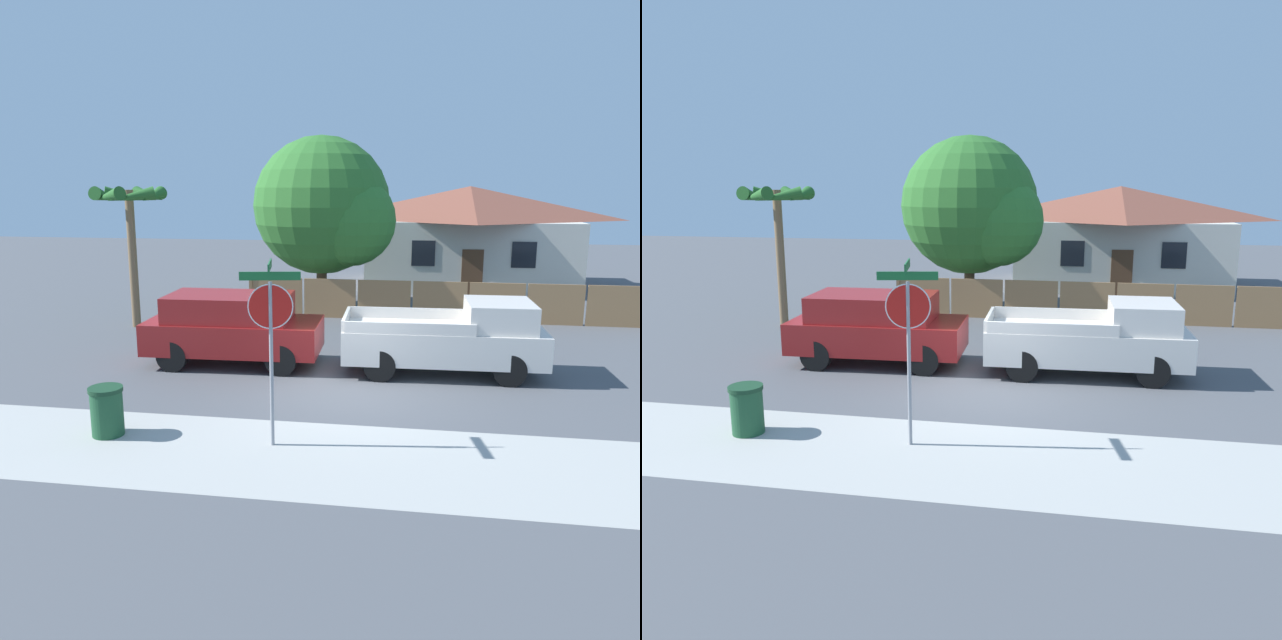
{
  "view_description": "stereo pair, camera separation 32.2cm",
  "coord_description": "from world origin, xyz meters",
  "views": [
    {
      "loc": [
        1.5,
        -13.58,
        4.64
      ],
      "look_at": [
        -0.72,
        0.37,
        1.6
      ],
      "focal_mm": 35.0,
      "sensor_mm": 36.0,
      "label": 1
    },
    {
      "loc": [
        1.82,
        -13.52,
        4.64
      ],
      "look_at": [
        -0.72,
        0.37,
        1.6
      ],
      "focal_mm": 35.0,
      "sensor_mm": 36.0,
      "label": 2
    }
  ],
  "objects": [
    {
      "name": "oak_tree",
      "position": [
        -1.94,
        9.85,
        3.81
      ],
      "size": [
        5.4,
        5.15,
        6.5
      ],
      "color": "brown",
      "rests_on": "ground"
    },
    {
      "name": "stop_sign",
      "position": [
        -1.03,
        -3.17,
        2.33
      ],
      "size": [
        1.05,
        0.95,
        3.37
      ],
      "rotation": [
        0.0,
        0.0,
        0.19
      ],
      "color": "gray",
      "rests_on": "ground"
    },
    {
      "name": "house",
      "position": [
        3.77,
        16.76,
        2.4
      ],
      "size": [
        10.05,
        6.64,
        4.64
      ],
      "color": "beige",
      "rests_on": "ground"
    },
    {
      "name": "wooden_fence",
      "position": [
        3.23,
        8.18,
        0.7
      ],
      "size": [
        15.6,
        0.12,
        1.5
      ],
      "color": "#997047",
      "rests_on": "ground"
    },
    {
      "name": "ground_plane",
      "position": [
        0.0,
        0.0,
        0.0
      ],
      "size": [
        80.0,
        80.0,
        0.0
      ],
      "primitive_type": "plane",
      "color": "#4C4F54"
    },
    {
      "name": "sidewalk_strip",
      "position": [
        0.0,
        -3.6,
        0.0
      ],
      "size": [
        36.0,
        3.2,
        0.01
      ],
      "color": "#A3A39E",
      "rests_on": "ground"
    },
    {
      "name": "orange_pickup",
      "position": [
        2.37,
        1.89,
        0.91
      ],
      "size": [
        4.99,
        2.13,
        1.87
      ],
      "rotation": [
        0.0,
        0.0,
        0.03
      ],
      "color": "silver",
      "rests_on": "ground"
    },
    {
      "name": "trash_bin",
      "position": [
        -4.23,
        -3.2,
        0.48
      ],
      "size": [
        0.64,
        0.64,
        0.95
      ],
      "color": "#1E4C2D",
      "rests_on": "ground"
    },
    {
      "name": "red_suv",
      "position": [
        -3.28,
        1.88,
        1.02
      ],
      "size": [
        4.6,
        2.15,
        1.88
      ],
      "rotation": [
        0.0,
        0.0,
        0.03
      ],
      "color": "maroon",
      "rests_on": "ground"
    },
    {
      "name": "palm_tree",
      "position": [
        -7.84,
        5.73,
        3.95
      ],
      "size": [
        2.31,
        2.51,
        4.64
      ],
      "color": "brown",
      "rests_on": "ground"
    }
  ]
}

